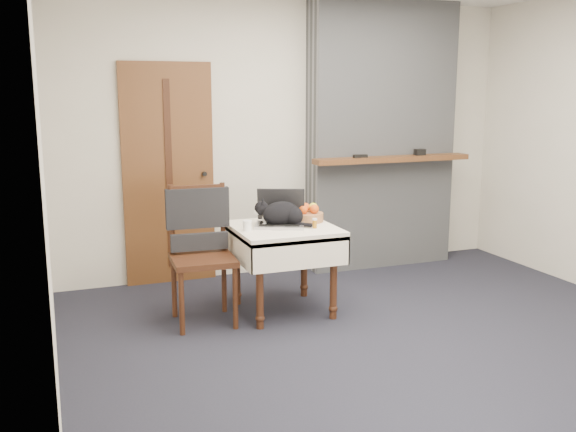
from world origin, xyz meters
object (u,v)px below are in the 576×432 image
object	(u,v)px
cream_jar	(247,226)
fruit_basket	(308,214)
laptop	(280,216)
chair	(200,235)
door	(169,175)
pill_bottle	(315,223)
cat	(282,214)
side_table	(284,240)

from	to	relation	value
cream_jar	fruit_basket	xyz separation A→B (m)	(0.57, 0.17, 0.02)
laptop	chair	distance (m)	0.65
door	chair	size ratio (longest dim) A/B	1.91
door	laptop	xyz separation A→B (m)	(0.67, -1.10, -0.23)
cream_jar	pill_bottle	distance (m)	0.53
cat	pill_bottle	xyz separation A→B (m)	(0.21, -0.17, -0.06)
door	laptop	size ratio (longest dim) A/B	4.19
laptop	cream_jar	distance (m)	0.33
side_table	pill_bottle	distance (m)	0.30
cream_jar	pill_bottle	bearing A→B (deg)	-10.47
door	laptop	bearing A→B (deg)	-58.37
side_table	cream_jar	xyz separation A→B (m)	(-0.31, -0.06, 0.15)
cat	cream_jar	size ratio (longest dim) A/B	5.26
side_table	fruit_basket	distance (m)	0.32
fruit_basket	chair	size ratio (longest dim) A/B	0.24
cat	door	bearing A→B (deg)	140.11
pill_bottle	chair	size ratio (longest dim) A/B	0.07
chair	cream_jar	bearing A→B (deg)	-18.15
chair	door	bearing A→B (deg)	94.81
side_table	door	bearing A→B (deg)	120.82
pill_bottle	fruit_basket	world-z (taller)	fruit_basket
door	cat	size ratio (longest dim) A/B	4.77
cream_jar	chair	xyz separation A→B (m)	(-0.34, 0.13, -0.07)
door	pill_bottle	bearing A→B (deg)	-55.69
fruit_basket	cat	bearing A→B (deg)	-159.65
cat	fruit_basket	bearing A→B (deg)	39.53
laptop	chair	size ratio (longest dim) A/B	0.45
cat	pill_bottle	bearing A→B (deg)	-19.52
side_table	fruit_basket	xyz separation A→B (m)	(0.25, 0.11, 0.17)
side_table	chair	xyz separation A→B (m)	(-0.65, 0.08, 0.08)
pill_bottle	cream_jar	bearing A→B (deg)	169.53
side_table	cream_jar	distance (m)	0.35
cream_jar	door	bearing A→B (deg)	107.06
cat	cream_jar	xyz separation A→B (m)	(-0.31, -0.07, -0.06)
laptop	cream_jar	world-z (taller)	laptop
pill_bottle	chair	world-z (taller)	chair
laptop	side_table	bearing A→B (deg)	-56.48
cat	chair	bearing A→B (deg)	-166.18
door	laptop	world-z (taller)	door
cream_jar	laptop	bearing A→B (deg)	19.20
side_table	laptop	size ratio (longest dim) A/B	1.64
door	fruit_basket	xyz separation A→B (m)	(0.93, -1.04, -0.24)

